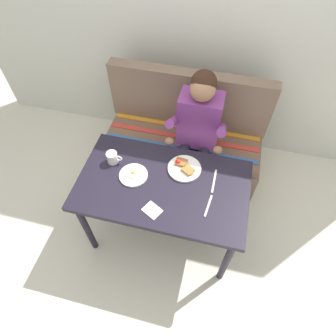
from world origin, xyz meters
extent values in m
plane|color=beige|center=(0.00, 0.00, 0.00)|extent=(8.00, 8.00, 0.00)
cube|color=beige|center=(0.00, 1.27, 1.30)|extent=(4.40, 0.10, 2.60)
cube|color=black|center=(0.00, 0.00, 0.71)|extent=(1.20, 0.70, 0.04)
cylinder|color=black|center=(-0.54, -0.29, 0.34)|extent=(0.05, 0.05, 0.69)
cylinder|color=black|center=(0.54, -0.29, 0.34)|extent=(0.05, 0.05, 0.69)
cylinder|color=black|center=(-0.54, 0.29, 0.34)|extent=(0.05, 0.05, 0.69)
cylinder|color=black|center=(0.54, 0.29, 0.34)|extent=(0.05, 0.05, 0.69)
cube|color=#725C4C|center=(0.00, 0.72, 0.20)|extent=(1.44, 0.56, 0.40)
cube|color=brown|center=(0.00, 0.72, 0.43)|extent=(1.40, 0.52, 0.06)
cube|color=#725C4C|center=(0.00, 0.94, 0.73)|extent=(1.44, 0.12, 0.54)
cube|color=#336099|center=(0.00, 0.58, 0.46)|extent=(1.38, 0.05, 0.01)
cube|color=#C63D33|center=(0.00, 0.72, 0.46)|extent=(1.38, 0.05, 0.01)
cube|color=orange|center=(0.00, 0.86, 0.46)|extent=(1.38, 0.05, 0.01)
cube|color=#7A3782|center=(0.14, 0.66, 0.76)|extent=(0.34, 0.22, 0.48)
sphere|color=#9E7051|center=(0.14, 0.64, 1.09)|extent=(0.19, 0.19, 0.19)
sphere|color=#331E14|center=(0.14, 0.67, 1.12)|extent=(0.19, 0.19, 0.19)
cylinder|color=#7A3782|center=(-0.05, 0.52, 0.83)|extent=(0.07, 0.29, 0.23)
cylinder|color=#7A3782|center=(0.33, 0.52, 0.83)|extent=(0.07, 0.29, 0.23)
sphere|color=#9E7051|center=(-0.05, 0.40, 0.73)|extent=(0.07, 0.07, 0.07)
sphere|color=#9E7051|center=(0.33, 0.40, 0.73)|extent=(0.07, 0.07, 0.07)
cylinder|color=#232333|center=(0.05, 0.49, 0.52)|extent=(0.09, 0.34, 0.09)
cylinder|color=#232333|center=(0.05, 0.32, 0.26)|extent=(0.08, 0.08, 0.52)
cube|color=black|center=(0.05, 0.26, 0.03)|extent=(0.09, 0.20, 0.05)
cylinder|color=#232333|center=(0.22, 0.49, 0.52)|extent=(0.09, 0.34, 0.09)
cylinder|color=#232333|center=(0.22, 0.32, 0.26)|extent=(0.08, 0.08, 0.52)
cube|color=black|center=(0.22, 0.26, 0.03)|extent=(0.09, 0.20, 0.05)
cylinder|color=white|center=(0.12, 0.16, 0.74)|extent=(0.24, 0.24, 0.02)
cube|color=olive|center=(0.15, 0.14, 0.76)|extent=(0.10, 0.10, 0.02)
cube|color=#915A2C|center=(0.09, 0.20, 0.76)|extent=(0.09, 0.08, 0.02)
sphere|color=red|center=(0.07, 0.19, 0.76)|extent=(0.04, 0.04, 0.04)
ellipsoid|color=#CC6623|center=(0.16, 0.12, 0.76)|extent=(0.06, 0.05, 0.02)
cylinder|color=white|center=(-0.22, 0.02, 0.74)|extent=(0.20, 0.20, 0.01)
ellipsoid|color=white|center=(-0.22, 0.02, 0.75)|extent=(0.09, 0.08, 0.01)
sphere|color=yellow|center=(-0.22, 0.02, 0.76)|extent=(0.03, 0.03, 0.03)
cylinder|color=white|center=(-0.41, 0.10, 0.78)|extent=(0.08, 0.08, 0.09)
cylinder|color=brown|center=(-0.41, 0.10, 0.81)|extent=(0.07, 0.07, 0.01)
torus|color=white|center=(-0.36, 0.10, 0.78)|extent=(0.05, 0.01, 0.05)
cube|color=silver|center=(-0.01, -0.22, 0.73)|extent=(0.15, 0.13, 0.01)
cube|color=silver|center=(0.34, -0.10, 0.73)|extent=(0.03, 0.17, 0.00)
cube|color=silver|center=(0.34, 0.11, 0.73)|extent=(0.01, 0.20, 0.00)
camera|label=1|loc=(0.31, -1.10, 2.41)|focal=30.99mm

